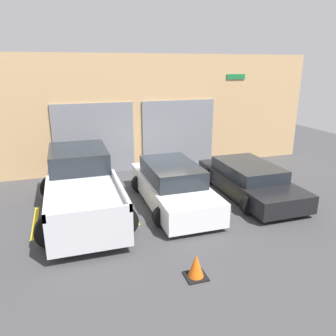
% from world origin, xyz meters
% --- Properties ---
extents(ground_plane, '(28.00, 28.00, 0.00)m').
position_xyz_m(ground_plane, '(0.00, 0.00, 0.00)').
color(ground_plane, '#3D3D3F').
extents(shophouse_building, '(15.75, 0.68, 4.83)m').
position_xyz_m(shophouse_building, '(-0.01, 3.29, 2.39)').
color(shophouse_building, tan).
rests_on(shophouse_building, ground).
extents(pickup_truck, '(2.61, 5.14, 1.78)m').
position_xyz_m(pickup_truck, '(-2.82, -0.82, 0.84)').
color(pickup_truck, silver).
rests_on(pickup_truck, ground).
extents(sedan_white, '(2.13, 4.56, 1.37)m').
position_xyz_m(sedan_white, '(0.00, -1.08, 0.64)').
color(sedan_white, white).
rests_on(sedan_white, ground).
extents(sedan_side, '(2.27, 4.64, 1.11)m').
position_xyz_m(sedan_side, '(2.82, -1.08, 0.54)').
color(sedan_side, black).
rests_on(sedan_side, ground).
extents(parking_stripe_far_left, '(0.12, 2.20, 0.01)m').
position_xyz_m(parking_stripe_far_left, '(-4.23, -1.11, 0.00)').
color(parking_stripe_far_left, gold).
rests_on(parking_stripe_far_left, ground).
extents(parking_stripe_left, '(0.12, 2.20, 0.01)m').
position_xyz_m(parking_stripe_left, '(-1.41, -1.11, 0.00)').
color(parking_stripe_left, gold).
rests_on(parking_stripe_left, ground).
extents(parking_stripe_centre, '(0.12, 2.20, 0.01)m').
position_xyz_m(parking_stripe_centre, '(1.41, -1.11, 0.00)').
color(parking_stripe_centre, gold).
rests_on(parking_stripe_centre, ground).
extents(parking_stripe_right, '(0.12, 2.20, 0.01)m').
position_xyz_m(parking_stripe_right, '(4.23, -1.11, 0.00)').
color(parking_stripe_right, gold).
rests_on(parking_stripe_right, ground).
extents(traffic_cone, '(0.47, 0.47, 0.55)m').
position_xyz_m(traffic_cone, '(-0.76, -4.94, 0.25)').
color(traffic_cone, black).
rests_on(traffic_cone, ground).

